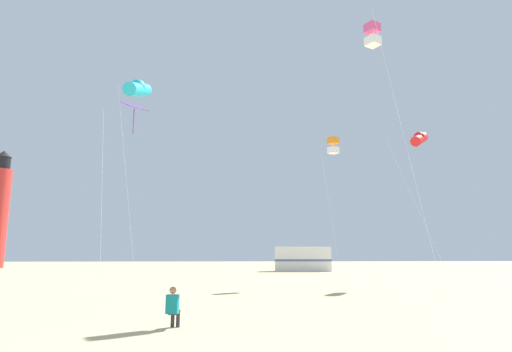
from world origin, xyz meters
name	(u,v)px	position (x,y,z in m)	size (l,w,h in m)	color
kite_flyer_standing	(173,306)	(-1.18, 6.36, 0.61)	(0.38, 0.54, 1.16)	#147F84
kite_diamond_violet	(132,113)	(-3.82, 11.21, 7.92)	(2.05, 2.05, 8.45)	silver
kite_box_orange	(333,146)	(7.39, 22.19, 9.46)	(1.35, 1.35, 10.05)	silver
kite_tube_scarlet	(419,139)	(13.39, 21.79, 9.94)	(3.59, 3.75, 10.64)	silver
kite_box_rainbow	(373,35)	(7.25, 12.70, 12.62)	(3.07, 2.70, 13.23)	silver
kite_tube_cyan	(138,89)	(-4.47, 14.69, 10.40)	(1.48, 2.56, 11.11)	silver
rv_van_white	(302,259)	(8.54, 43.78, 1.39)	(6.59, 2.80, 2.80)	white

